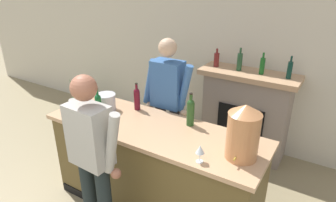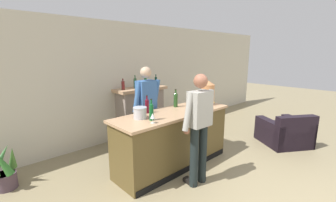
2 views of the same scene
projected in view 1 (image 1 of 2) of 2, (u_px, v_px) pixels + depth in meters
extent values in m
cube|color=beige|center=(239.00, 55.00, 4.25)|extent=(12.00, 0.07, 2.75)
cube|color=brown|center=(154.00, 170.00, 3.24)|extent=(2.24, 0.70, 0.98)
cube|color=tan|center=(153.00, 129.00, 3.03)|extent=(2.31, 0.77, 0.04)
cube|color=gray|center=(245.00, 116.00, 4.24)|extent=(1.14, 0.44, 1.17)
cube|color=black|center=(239.00, 132.00, 4.12)|extent=(0.63, 0.02, 0.75)
cube|color=tan|center=(249.00, 75.00, 3.98)|extent=(1.30, 0.52, 0.07)
cylinder|color=maroon|center=(216.00, 60.00, 4.16)|extent=(0.07, 0.07, 0.19)
cylinder|color=maroon|center=(217.00, 51.00, 4.11)|extent=(0.03, 0.03, 0.06)
cylinder|color=#21482A|center=(240.00, 62.00, 3.99)|extent=(0.07, 0.07, 0.23)
cylinder|color=#21482A|center=(241.00, 51.00, 3.93)|extent=(0.03, 0.03, 0.08)
cylinder|color=#16561D|center=(262.00, 66.00, 3.85)|extent=(0.06, 0.06, 0.21)
cylinder|color=#16561D|center=(264.00, 55.00, 3.79)|extent=(0.03, 0.03, 0.07)
cylinder|color=#0C3028|center=(290.00, 70.00, 3.69)|extent=(0.06, 0.06, 0.22)
cylinder|color=#0C3028|center=(291.00, 59.00, 3.63)|extent=(0.02, 0.02, 0.07)
cylinder|color=#503D48|center=(83.00, 110.00, 5.49)|extent=(0.29, 0.29, 0.25)
cylinder|color=#332319|center=(83.00, 104.00, 5.44)|extent=(0.27, 0.27, 0.02)
cone|color=#477B34|center=(86.00, 93.00, 5.29)|extent=(0.13, 0.28, 0.42)
cone|color=#447F43|center=(86.00, 90.00, 5.45)|extent=(0.32, 0.13, 0.42)
cone|color=#427736|center=(78.00, 93.00, 5.43)|extent=(0.16, 0.34, 0.35)
cone|color=#33752E|center=(74.00, 92.00, 5.24)|extent=(0.31, 0.18, 0.49)
cylinder|color=black|center=(91.00, 202.00, 2.81)|extent=(0.13, 0.13, 0.97)
cube|color=#A3A199|center=(89.00, 135.00, 2.46)|extent=(0.37, 0.24, 0.53)
cylinder|color=#A3A199|center=(112.00, 144.00, 2.36)|extent=(0.20, 0.08, 0.57)
sphere|color=#985C44|center=(116.00, 174.00, 2.49)|extent=(0.09, 0.09, 0.09)
cylinder|color=#A3A199|center=(73.00, 128.00, 2.60)|extent=(0.20, 0.08, 0.57)
sphere|color=#985C44|center=(79.00, 156.00, 2.73)|extent=(0.09, 0.09, 0.09)
sphere|color=#985C44|center=(84.00, 88.00, 2.29)|extent=(0.21, 0.21, 0.21)
cylinder|color=#3C3841|center=(161.00, 140.00, 3.80)|extent=(0.13, 0.13, 1.00)
cube|color=black|center=(158.00, 173.00, 3.93)|extent=(0.11, 0.24, 0.07)
cylinder|color=#3C3841|center=(175.00, 144.00, 3.71)|extent=(0.13, 0.13, 1.00)
cube|color=black|center=(172.00, 178.00, 3.84)|extent=(0.11, 0.24, 0.07)
cube|color=#3763A0|center=(168.00, 84.00, 3.44)|extent=(0.37, 0.23, 0.55)
cylinder|color=#3763A0|center=(150.00, 82.00, 3.53)|extent=(0.20, 0.08, 0.57)
sphere|color=tan|center=(150.00, 105.00, 3.64)|extent=(0.09, 0.09, 0.09)
cylinder|color=#3763A0|center=(185.00, 89.00, 3.32)|extent=(0.20, 0.08, 0.57)
sphere|color=tan|center=(183.00, 114.00, 3.43)|extent=(0.09, 0.09, 0.09)
sphere|color=tan|center=(168.00, 48.00, 3.27)|extent=(0.21, 0.21, 0.21)
cylinder|color=#BE7B4B|center=(243.00, 136.00, 2.46)|extent=(0.27, 0.27, 0.41)
cone|color=#BE7B4B|center=(246.00, 109.00, 2.36)|extent=(0.28, 0.28, 0.08)
cylinder|color=#B29333|center=(235.00, 159.00, 2.39)|extent=(0.02, 0.04, 0.02)
cylinder|color=silver|center=(106.00, 102.00, 3.37)|extent=(0.21, 0.21, 0.18)
cylinder|color=silver|center=(106.00, 95.00, 3.33)|extent=(0.22, 0.22, 0.01)
cylinder|color=#105224|center=(99.00, 108.00, 3.17)|extent=(0.07, 0.07, 0.24)
sphere|color=#105224|center=(98.00, 97.00, 3.12)|extent=(0.06, 0.06, 0.06)
cylinder|color=#105224|center=(97.00, 93.00, 3.10)|extent=(0.03, 0.03, 0.09)
cylinder|color=black|center=(97.00, 89.00, 3.08)|extent=(0.03, 0.03, 0.01)
cylinder|color=#580D1C|center=(137.00, 100.00, 3.37)|extent=(0.07, 0.07, 0.22)
sphere|color=#580D1C|center=(137.00, 91.00, 3.33)|extent=(0.07, 0.07, 0.07)
cylinder|color=#580D1C|center=(136.00, 88.00, 3.31)|extent=(0.03, 0.03, 0.09)
cylinder|color=black|center=(136.00, 84.00, 3.29)|extent=(0.03, 0.03, 0.01)
cylinder|color=#23491E|center=(190.00, 114.00, 3.02)|extent=(0.08, 0.08, 0.24)
sphere|color=#23491E|center=(191.00, 103.00, 2.97)|extent=(0.07, 0.07, 0.07)
cylinder|color=#23491E|center=(191.00, 99.00, 2.95)|extent=(0.03, 0.03, 0.09)
cylinder|color=black|center=(191.00, 94.00, 2.93)|extent=(0.03, 0.03, 0.01)
cylinder|color=silver|center=(86.00, 120.00, 3.15)|extent=(0.07, 0.07, 0.01)
cylinder|color=silver|center=(85.00, 117.00, 3.14)|extent=(0.01, 0.01, 0.07)
cone|color=silver|center=(84.00, 111.00, 3.11)|extent=(0.07, 0.07, 0.08)
cylinder|color=silver|center=(200.00, 161.00, 2.48)|extent=(0.06, 0.06, 0.01)
cylinder|color=silver|center=(200.00, 157.00, 2.46)|extent=(0.01, 0.01, 0.08)
cone|color=silver|center=(200.00, 149.00, 2.43)|extent=(0.08, 0.08, 0.07)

